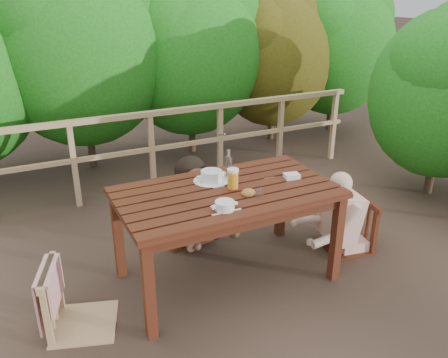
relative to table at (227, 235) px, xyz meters
name	(u,v)px	position (x,y,z in m)	size (l,w,h in m)	color
ground	(227,276)	(0.00, 0.00, -0.41)	(60.00, 60.00, 0.00)	#483428
table	(227,235)	(0.00, 0.00, 0.00)	(1.75, 0.99, 0.81)	#3D190D
chair_left	(77,270)	(-1.22, -0.09, 0.07)	(0.48, 0.48, 0.96)	tan
chair_far	(183,189)	(-0.06, 0.83, 0.11)	(0.52, 0.52, 1.04)	#3D190D
chair_right	(349,205)	(1.25, -0.06, 0.04)	(0.44, 0.44, 0.89)	#3D190D
woman	(182,172)	(-0.06, 0.85, 0.28)	(0.55, 0.68, 1.36)	black
diner_right	(354,185)	(1.28, -0.06, 0.24)	(0.52, 0.64, 1.29)	beige
railing	(152,153)	(0.00, 2.00, 0.10)	(5.60, 0.10, 1.01)	tan
hedge_row	(147,22)	(0.40, 3.20, 1.49)	(6.60, 1.60, 3.80)	#1B6215
soup_near	(225,206)	(-0.17, -0.31, 0.45)	(0.24, 0.24, 0.08)	white
soup_far	(211,176)	(-0.03, 0.23, 0.46)	(0.30, 0.30, 0.10)	white
bread_roll	(248,193)	(0.10, -0.17, 0.44)	(0.12, 0.09, 0.07)	#B2823E
beer_glass	(233,179)	(0.06, 0.01, 0.49)	(0.09, 0.09, 0.18)	#C6890B
bottle	(228,166)	(0.11, 0.18, 0.54)	(0.07, 0.07, 0.28)	silver
tumbler	(259,194)	(0.16, -0.23, 0.44)	(0.07, 0.07, 0.08)	white
butter_tub	(292,177)	(0.60, -0.03, 0.43)	(0.13, 0.09, 0.06)	silver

